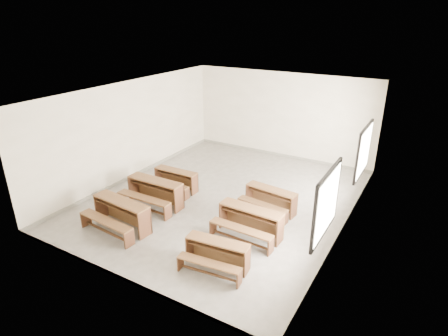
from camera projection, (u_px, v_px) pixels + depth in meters
The scene contains 7 objects.
room at pixel (227, 130), 10.33m from camera, with size 8.50×8.50×3.20m.
desk_set_0 at pixel (120, 212), 9.53m from camera, with size 1.77×1.02×0.76m.
desk_set_1 at pixel (154, 191), 10.69m from camera, with size 1.71×0.90×0.77m.
desk_set_2 at pixel (175, 179), 11.65m from camera, with size 1.44×0.76×0.64m.
desk_set_3 at pixel (217, 252), 8.08m from camera, with size 1.48×0.88×0.63m.
desk_set_4 at pixel (250, 220), 9.22m from camera, with size 1.66×0.90×0.73m.
desk_set_5 at pixel (270, 198), 10.39m from camera, with size 1.55×0.93×0.66m.
Camera 1 is at (5.05, -8.61, 5.16)m, focal length 30.00 mm.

